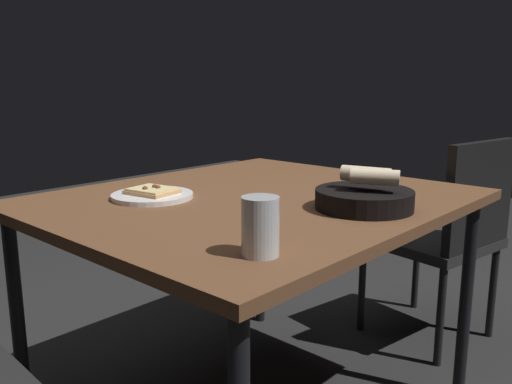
# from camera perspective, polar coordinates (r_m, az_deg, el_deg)

# --- Properties ---
(dining_table) EXTENTS (1.03, 1.19, 0.73)m
(dining_table) POSITION_cam_1_polar(r_m,az_deg,el_deg) (1.60, -0.20, -2.34)
(dining_table) COLOR brown
(dining_table) RESTS_ON ground
(pizza_plate) EXTENTS (0.24, 0.24, 0.04)m
(pizza_plate) POSITION_cam_1_polar(r_m,az_deg,el_deg) (1.58, -11.03, -0.27)
(pizza_plate) COLOR white
(pizza_plate) RESTS_ON dining_table
(bread_basket) EXTENTS (0.26, 0.26, 0.11)m
(bread_basket) POSITION_cam_1_polar(r_m,az_deg,el_deg) (1.44, 11.58, -0.53)
(bread_basket) COLOR black
(bread_basket) RESTS_ON dining_table
(beer_glass) EXTENTS (0.07, 0.07, 0.12)m
(beer_glass) POSITION_cam_1_polar(r_m,az_deg,el_deg) (1.04, 0.46, -4.07)
(beer_glass) COLOR silver
(beer_glass) RESTS_ON dining_table
(chair_far) EXTENTS (0.51, 0.51, 0.84)m
(chair_far) POSITION_cam_1_polar(r_m,az_deg,el_deg) (2.28, 19.87, -3.64)
(chair_far) COLOR #262626
(chair_far) RESTS_ON ground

